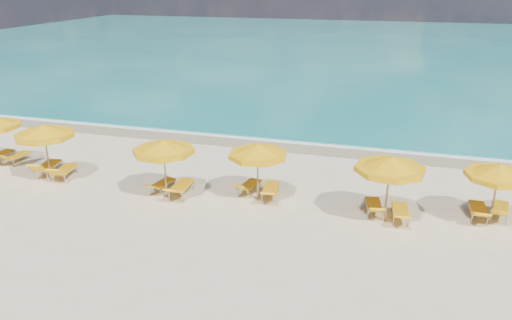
# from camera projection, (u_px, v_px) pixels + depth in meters

# --- Properties ---
(ground_plane) EXTENTS (120.00, 120.00, 0.00)m
(ground_plane) POSITION_uv_depth(u_px,v_px,m) (246.00, 200.00, 20.37)
(ground_plane) COLOR beige
(ocean) EXTENTS (120.00, 80.00, 0.30)m
(ocean) POSITION_uv_depth(u_px,v_px,m) (358.00, 47.00, 63.59)
(ocean) COLOR #157775
(ocean) RESTS_ON ground
(wet_sand_band) EXTENTS (120.00, 2.60, 0.01)m
(wet_sand_band) POSITION_uv_depth(u_px,v_px,m) (286.00, 144.00, 27.03)
(wet_sand_band) COLOR tan
(wet_sand_band) RESTS_ON ground
(foam_line) EXTENTS (120.00, 1.20, 0.03)m
(foam_line) POSITION_uv_depth(u_px,v_px,m) (290.00, 140.00, 27.75)
(foam_line) COLOR white
(foam_line) RESTS_ON ground
(whitecap_near) EXTENTS (14.00, 0.36, 0.05)m
(whitecap_near) POSITION_uv_depth(u_px,v_px,m) (237.00, 98.00, 37.25)
(whitecap_near) COLOR white
(whitecap_near) RESTS_ON ground
(whitecap_far) EXTENTS (18.00, 0.30, 0.05)m
(whitecap_far) POSITION_uv_depth(u_px,v_px,m) (430.00, 90.00, 39.89)
(whitecap_far) COLOR white
(whitecap_far) RESTS_ON ground
(umbrella_2) EXTENTS (3.36, 3.36, 2.60)m
(umbrella_2) POSITION_uv_depth(u_px,v_px,m) (44.00, 132.00, 21.70)
(umbrella_2) COLOR tan
(umbrella_2) RESTS_ON ground
(umbrella_3) EXTENTS (3.13, 3.13, 2.53)m
(umbrella_3) POSITION_uv_depth(u_px,v_px,m) (163.00, 147.00, 19.93)
(umbrella_3) COLOR tan
(umbrella_3) RESTS_ON ground
(umbrella_4) EXTENTS (2.91, 2.91, 2.43)m
(umbrella_4) POSITION_uv_depth(u_px,v_px,m) (258.00, 151.00, 19.74)
(umbrella_4) COLOR tan
(umbrella_4) RESTS_ON ground
(umbrella_5) EXTENTS (3.09, 3.09, 2.60)m
(umbrella_5) POSITION_uv_depth(u_px,v_px,m) (390.00, 165.00, 17.90)
(umbrella_5) COLOR tan
(umbrella_5) RESTS_ON ground
(umbrella_6) EXTENTS (2.72, 2.72, 2.39)m
(umbrella_6) POSITION_uv_depth(u_px,v_px,m) (499.00, 172.00, 17.75)
(umbrella_6) COLOR tan
(umbrella_6) RESTS_ON ground
(lounger_1_left) EXTENTS (0.80, 1.78, 0.79)m
(lounger_1_left) POSITION_uv_depth(u_px,v_px,m) (0.00, 157.00, 24.53)
(lounger_1_left) COLOR #A5A8AD
(lounger_1_left) RESTS_ON ground
(lounger_1_right) EXTENTS (0.66, 1.67, 0.71)m
(lounger_1_right) POSITION_uv_depth(u_px,v_px,m) (17.00, 158.00, 24.38)
(lounger_1_right) COLOR #A5A8AD
(lounger_1_right) RESTS_ON ground
(lounger_2_left) EXTENTS (1.01, 2.05, 0.93)m
(lounger_2_left) POSITION_uv_depth(u_px,v_px,m) (47.00, 169.00, 22.87)
(lounger_2_left) COLOR #A5A8AD
(lounger_2_left) RESTS_ON ground
(lounger_2_right) EXTENTS (0.94, 1.91, 0.85)m
(lounger_2_right) POSITION_uv_depth(u_px,v_px,m) (65.00, 173.00, 22.49)
(lounger_2_right) COLOR #A5A8AD
(lounger_2_right) RESTS_ON ground
(lounger_3_left) EXTENTS (0.81, 1.72, 0.63)m
(lounger_3_left) POSITION_uv_depth(u_px,v_px,m) (163.00, 186.00, 21.17)
(lounger_3_left) COLOR #A5A8AD
(lounger_3_left) RESTS_ON ground
(lounger_3_right) EXTENTS (0.72, 2.02, 0.77)m
(lounger_3_right) POSITION_uv_depth(u_px,v_px,m) (181.00, 190.00, 20.74)
(lounger_3_right) COLOR #A5A8AD
(lounger_3_right) RESTS_ON ground
(lounger_4_left) EXTENTS (0.82, 1.73, 0.72)m
(lounger_4_left) POSITION_uv_depth(u_px,v_px,m) (249.00, 188.00, 20.99)
(lounger_4_left) COLOR #A5A8AD
(lounger_4_left) RESTS_ON ground
(lounger_4_right) EXTENTS (0.90, 1.99, 0.72)m
(lounger_4_right) POSITION_uv_depth(u_px,v_px,m) (271.00, 192.00, 20.52)
(lounger_4_right) COLOR #A5A8AD
(lounger_4_right) RESTS_ON ground
(lounger_5_left) EXTENTS (0.86, 1.82, 0.73)m
(lounger_5_left) POSITION_uv_depth(u_px,v_px,m) (373.00, 209.00, 19.12)
(lounger_5_left) COLOR #A5A8AD
(lounger_5_left) RESTS_ON ground
(lounger_5_right) EXTENTS (0.75, 1.90, 0.68)m
(lounger_5_right) POSITION_uv_depth(u_px,v_px,m) (400.00, 214.00, 18.64)
(lounger_5_right) COLOR #A5A8AD
(lounger_5_right) RESTS_ON ground
(lounger_6_left) EXTENTS (0.62, 1.83, 0.73)m
(lounger_6_left) POSITION_uv_depth(u_px,v_px,m) (478.00, 213.00, 18.75)
(lounger_6_left) COLOR #A5A8AD
(lounger_6_left) RESTS_ON ground
(lounger_6_right) EXTENTS (0.93, 1.90, 0.76)m
(lounger_6_right) POSITION_uv_depth(u_px,v_px,m) (499.00, 212.00, 18.80)
(lounger_6_right) COLOR #A5A8AD
(lounger_6_right) RESTS_ON ground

